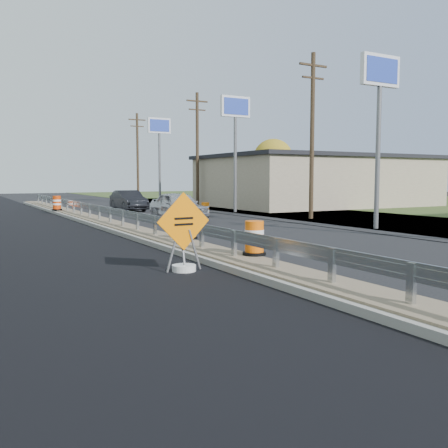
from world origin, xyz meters
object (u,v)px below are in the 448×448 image
car_dark_mid (129,201)px  caution_sign (184,252)px  car_silver (178,206)px  barrel_shoulder_near (205,210)px  barrel_median_mid (190,228)px  barrel_median_far (57,203)px  barrel_median_near (254,239)px

car_dark_mid → caution_sign: bearing=-105.0°
car_silver → car_dark_mid: size_ratio=1.06×
barrel_shoulder_near → barrel_median_mid: bearing=-119.1°
barrel_median_mid → barrel_median_far: (-1.10, 18.48, 0.07)m
caution_sign → barrel_median_far: size_ratio=2.09×
barrel_shoulder_near → caution_sign: bearing=-118.5°
caution_sign → barrel_median_far: bearing=83.8°
barrel_median_near → car_silver: (3.72, 13.71, 0.13)m
barrel_median_near → barrel_median_mid: bearing=90.0°
barrel_median_far → car_silver: (4.82, -9.00, 0.12)m
barrel_median_far → car_dark_mid: car_dark_mid is taller
caution_sign → barrel_median_near: size_ratio=2.11×
caution_sign → barrel_median_near: bearing=2.0°
barrel_median_near → barrel_median_mid: size_ratio=1.18×
barrel_median_mid → car_silver: bearing=68.5°
barrel_median_mid → car_dark_mid: (4.06, 19.20, 0.12)m
caution_sign → barrel_shoulder_near: 18.22m
barrel_median_far → barrel_shoulder_near: bearing=-42.4°
barrel_median_near → barrel_shoulder_near: (6.45, 15.81, -0.26)m
caution_sign → car_silver: (5.96, 13.92, 0.30)m
barrel_shoulder_near → car_silver: size_ratio=0.18×
barrel_shoulder_near → car_silver: 3.46m
barrel_median_near → caution_sign: bearing=-174.6°
caution_sign → car_silver: size_ratio=0.42×
barrel_median_far → barrel_shoulder_near: (7.55, -6.91, -0.27)m
barrel_median_near → barrel_shoulder_near: barrel_median_near is taller
car_silver → car_dark_mid: car_silver is taller
caution_sign → car_silver: bearing=63.5°
barrel_median_near → barrel_median_mid: (0.00, 4.23, -0.07)m
barrel_median_mid → barrel_shoulder_near: barrel_median_mid is taller
barrel_median_near → car_dark_mid: 23.79m
barrel_median_near → barrel_median_far: bearing=92.8°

